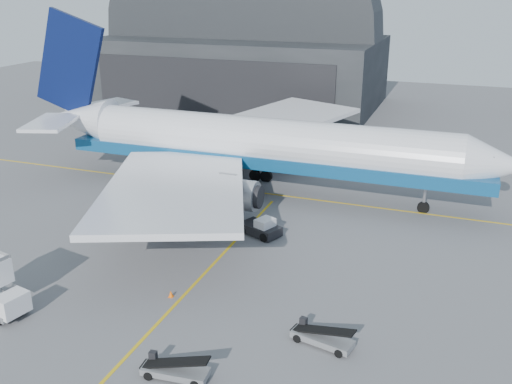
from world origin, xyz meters
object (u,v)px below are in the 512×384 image
at_px(belt_loader_b, 322,337).
at_px(airliner, 250,143).
at_px(pushback_tug, 261,228).
at_px(belt_loader_a, 175,370).

bearing_deg(belt_loader_b, airliner, 132.31).
distance_m(pushback_tug, belt_loader_a, 20.49).
height_order(belt_loader_a, belt_loader_b, belt_loader_b).
height_order(airliner, pushback_tug, airliner).
distance_m(pushback_tug, belt_loader_b, 17.03).
xyz_separation_m(pushback_tug, belt_loader_a, (1.97, -20.39, -0.15)).
distance_m(airliner, pushback_tug, 12.66).
height_order(airliner, belt_loader_b, airliner).
bearing_deg(pushback_tug, belt_loader_b, -34.53).
relative_size(airliner, pushback_tug, 12.98).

